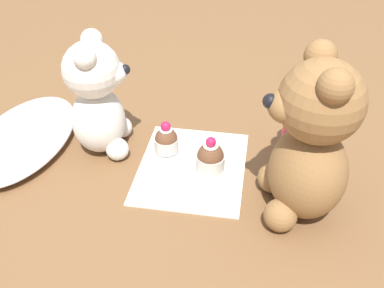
% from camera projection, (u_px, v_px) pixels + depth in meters
% --- Properties ---
extents(ground_plane, '(4.00, 4.00, 0.00)m').
position_uv_depth(ground_plane, '(192.00, 168.00, 0.85)').
color(ground_plane, brown).
extents(knitted_placemat, '(0.24, 0.20, 0.01)m').
position_uv_depth(knitted_placemat, '(192.00, 167.00, 0.85)').
color(knitted_placemat, silver).
rests_on(knitted_placemat, ground_plane).
extents(tulle_cloth, '(0.31, 0.18, 0.04)m').
position_uv_depth(tulle_cloth, '(24.00, 137.00, 0.90)').
color(tulle_cloth, silver).
rests_on(tulle_cloth, ground_plane).
extents(teddy_bear_cream, '(0.13, 0.13, 0.23)m').
position_uv_depth(teddy_bear_cream, '(97.00, 99.00, 0.83)').
color(teddy_bear_cream, silver).
rests_on(teddy_bear_cream, ground_plane).
extents(teddy_bear_tan, '(0.16, 0.15, 0.28)m').
position_uv_depth(teddy_bear_tan, '(310.00, 143.00, 0.68)').
color(teddy_bear_tan, olive).
rests_on(teddy_bear_tan, ground_plane).
extents(cupcake_near_cream_bear, '(0.05, 0.05, 0.07)m').
position_uv_depth(cupcake_near_cream_bear, '(166.00, 140.00, 0.87)').
color(cupcake_near_cream_bear, '#B2ADA3').
rests_on(cupcake_near_cream_bear, knitted_placemat).
extents(saucer_plate, '(0.09, 0.09, 0.01)m').
position_uv_depth(saucer_plate, '(210.00, 169.00, 0.83)').
color(saucer_plate, white).
rests_on(saucer_plate, knitted_placemat).
extents(cupcake_near_tan_bear, '(0.05, 0.05, 0.07)m').
position_uv_depth(cupcake_near_tan_bear, '(210.00, 158.00, 0.82)').
color(cupcake_near_tan_bear, '#B2ADA3').
rests_on(cupcake_near_tan_bear, saucer_plate).
extents(juice_glass, '(0.05, 0.05, 0.08)m').
position_uv_depth(juice_glass, '(296.00, 132.00, 0.88)').
color(juice_glass, '#DB3356').
rests_on(juice_glass, ground_plane).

